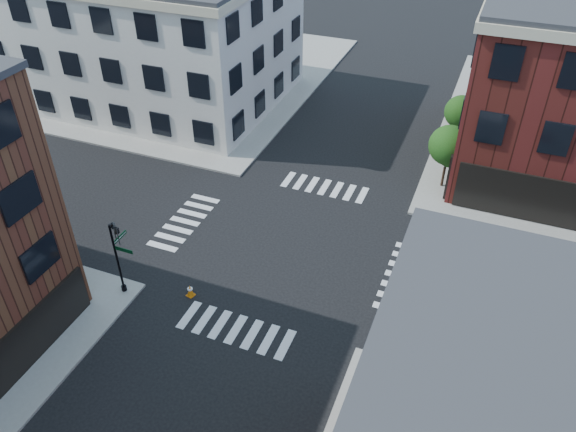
# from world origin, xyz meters

# --- Properties ---
(ground) EXTENTS (120.00, 120.00, 0.00)m
(ground) POSITION_xyz_m (0.00, 0.00, 0.00)
(ground) COLOR black
(ground) RESTS_ON ground
(sidewalk_nw) EXTENTS (30.00, 30.00, 0.15)m
(sidewalk_nw) POSITION_xyz_m (-21.00, 21.00, 0.07)
(sidewalk_nw) COLOR gray
(sidewalk_nw) RESTS_ON ground
(building_nw) EXTENTS (22.00, 16.00, 11.00)m
(building_nw) POSITION_xyz_m (-19.00, 16.00, 5.50)
(building_nw) COLOR silver
(building_nw) RESTS_ON ground
(tree_near) EXTENTS (2.69, 2.69, 4.49)m
(tree_near) POSITION_xyz_m (7.56, 9.98, 3.16)
(tree_near) COLOR black
(tree_near) RESTS_ON ground
(tree_far) EXTENTS (2.43, 2.43, 4.07)m
(tree_far) POSITION_xyz_m (7.56, 15.98, 2.87)
(tree_far) COLOR black
(tree_far) RESTS_ON ground
(signal_pole) EXTENTS (1.29, 1.24, 4.60)m
(signal_pole) POSITION_xyz_m (-6.72, -6.68, 2.86)
(signal_pole) COLOR black
(signal_pole) RESTS_ON ground
(box_truck) EXTENTS (7.61, 3.05, 3.37)m
(box_truck) POSITION_xyz_m (12.58, -1.75, 1.75)
(box_truck) COLOR silver
(box_truck) RESTS_ON ground
(traffic_cone) EXTENTS (0.49, 0.49, 0.74)m
(traffic_cone) POSITION_xyz_m (-3.33, -5.70, 0.36)
(traffic_cone) COLOR orange
(traffic_cone) RESTS_ON ground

